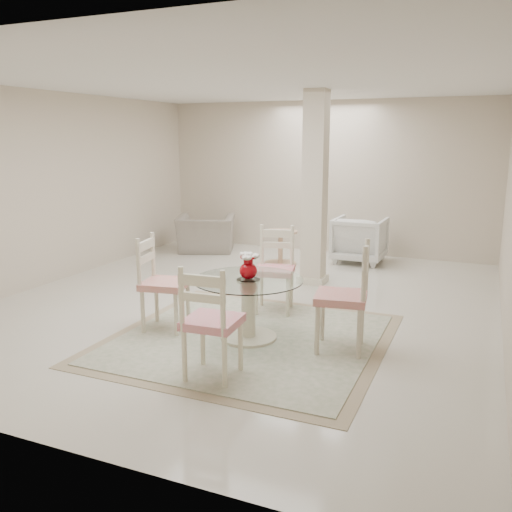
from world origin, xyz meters
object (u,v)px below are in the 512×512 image
at_px(column, 315,189).
at_px(side_table, 280,249).
at_px(dining_table, 248,309).
at_px(red_vase, 248,266).
at_px(armchair_white, 360,240).
at_px(dining_chair_south, 209,315).
at_px(dining_chair_north, 275,262).
at_px(recliner_taupe, 206,234).
at_px(dining_chair_east, 349,289).
at_px(dining_chair_west, 158,276).

height_order(column, side_table, column).
bearing_deg(side_table, dining_table, -75.11).
xyz_separation_m(red_vase, armchair_white, (0.27, 4.01, -0.41)).
bearing_deg(dining_chair_south, dining_chair_north, -88.67).
distance_m(red_vase, armchair_white, 4.04).
bearing_deg(armchair_white, recliner_taupe, 6.36).
xyz_separation_m(dining_table, dining_chair_east, (1.02, 0.09, 0.31)).
bearing_deg(dining_table, column, 91.28).
bearing_deg(dining_chair_east, dining_table, -93.76).
relative_size(column, recliner_taupe, 2.67).
xyz_separation_m(column, dining_chair_east, (1.08, -2.34, -0.71)).
bearing_deg(dining_chair_east, side_table, -158.15).
xyz_separation_m(column, red_vase, (0.06, -2.44, -0.56)).
xyz_separation_m(dining_table, dining_chair_north, (-0.10, 1.02, 0.27)).
distance_m(dining_chair_west, armchair_white, 4.31).
relative_size(column, dining_chair_east, 2.23).
bearing_deg(red_vase, recliner_taupe, 123.77).
distance_m(dining_chair_east, armchair_white, 4.00).
distance_m(dining_chair_south, armchair_white, 5.04).
distance_m(red_vase, dining_chair_west, 1.04).
bearing_deg(dining_chair_south, side_table, -81.24).
distance_m(dining_chair_west, dining_chair_south, 1.44).
xyz_separation_m(dining_chair_north, dining_chair_west, (-0.92, -1.11, 0.01)).
bearing_deg(dining_chair_east, column, -164.23).
bearing_deg(dining_chair_south, armchair_white, -95.88).
xyz_separation_m(dining_chair_north, dining_chair_south, (0.18, -2.04, 0.00)).
bearing_deg(armchair_white, dining_chair_west, 73.89).
height_order(dining_chair_east, recliner_taupe, dining_chair_east).
distance_m(dining_chair_east, side_table, 3.72).
relative_size(dining_table, dining_chair_south, 0.99).
relative_size(red_vase, dining_chair_south, 0.25).
bearing_deg(armchair_white, dining_chair_south, 89.23).
distance_m(dining_chair_east, dining_chair_south, 1.46).
distance_m(dining_chair_east, dining_chair_west, 2.05).
bearing_deg(red_vase, armchair_white, 86.17).
xyz_separation_m(armchair_white, side_table, (-1.14, -0.74, -0.12)).
height_order(red_vase, recliner_taupe, red_vase).
distance_m(column, recliner_taupe, 2.98).
distance_m(dining_table, dining_chair_north, 1.06).
bearing_deg(dining_chair_east, dining_chair_west, -93.71).
bearing_deg(recliner_taupe, dining_chair_east, 112.62).
height_order(column, red_vase, column).
xyz_separation_m(column, dining_chair_west, (-0.97, -2.53, -0.75)).
xyz_separation_m(dining_chair_east, dining_chair_west, (-2.04, -0.19, -0.03)).
bearing_deg(dining_chair_west, dining_chair_east, -95.24).
height_order(dining_chair_east, dining_chair_west, dining_chair_east).
relative_size(column, dining_chair_south, 2.38).
bearing_deg(dining_chair_west, recliner_taupe, 10.73).
bearing_deg(recliner_taupe, side_table, 141.98).
xyz_separation_m(dining_chair_east, side_table, (-1.89, 3.18, -0.37)).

